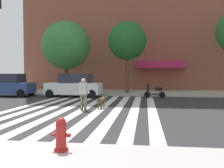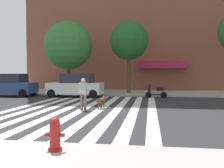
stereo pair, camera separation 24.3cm
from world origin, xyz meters
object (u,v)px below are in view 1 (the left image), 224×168
pedestrian_dog_walker (83,92)px  dog_on_leash (102,100)px  fire_hydrant (61,135)px  parked_car_behind_first (74,86)px  parked_scooter (155,92)px  street_tree_nearest (66,46)px  street_tree_middle (127,41)px  parked_car_near_curb (4,85)px

pedestrian_dog_walker → dog_on_leash: (0.80, 0.81, -0.48)m
fire_hydrant → parked_car_behind_first: 14.61m
parked_scooter → fire_hydrant: bearing=-100.3°
parked_scooter → street_tree_nearest: size_ratio=0.25×
street_tree_nearest → street_tree_middle: size_ratio=1.03×
street_tree_nearest → dog_on_leash: bearing=-61.9°
fire_hydrant → parked_car_behind_first: size_ratio=0.18×
parked_scooter → street_tree_middle: 5.59m
parked_scooter → pedestrian_dog_walker: pedestrian_dog_walker is taller
parked_scooter → street_tree_middle: bearing=129.5°
fire_hydrant → parked_car_near_curb: 17.14m
street_tree_middle → parked_car_near_curb: bearing=-163.7°
parked_scooter → street_tree_nearest: street_tree_nearest is taller
street_tree_nearest → street_tree_middle: (5.59, -0.06, 0.30)m
parked_car_behind_first → dog_on_leash: (3.25, -6.15, -0.46)m
fire_hydrant → parked_scooter: size_ratio=0.47×
parked_car_near_curb → dog_on_leash: (9.23, -6.15, -0.47)m
parked_scooter → street_tree_middle: (-2.31, 2.80, 4.25)m
fire_hydrant → pedestrian_dog_walker: bearing=99.9°
pedestrian_dog_walker → parked_car_behind_first: bearing=109.4°
parked_scooter → street_tree_middle: size_ratio=0.26×
pedestrian_dog_walker → street_tree_nearest: bearing=112.3°
fire_hydrant → dog_on_leash: (-0.46, 7.98, -0.08)m
parked_car_behind_first → parked_scooter: (6.29, 0.10, -0.43)m
parked_scooter → dog_on_leash: bearing=-115.9°
street_tree_middle → street_tree_nearest: bearing=179.4°
street_tree_nearest → pedestrian_dog_walker: (4.06, -9.92, -3.50)m
street_tree_nearest → parked_car_near_curb: bearing=-145.9°
parked_car_behind_first → street_tree_nearest: 4.87m
street_tree_nearest → dog_on_leash: street_tree_nearest is taller
fire_hydrant → street_tree_nearest: street_tree_nearest is taller
parked_scooter → street_tree_middle: street_tree_middle is taller
parked_scooter → parked_car_behind_first: bearing=-179.1°
parked_car_near_curb → parked_scooter: size_ratio=3.00×
street_tree_nearest → fire_hydrant: bearing=-72.7°
street_tree_nearest → dog_on_leash: 11.07m
parked_scooter → street_tree_nearest: bearing=160.1°
parked_car_near_curb → parked_scooter: bearing=0.5°
parked_car_near_curb → parked_scooter: 12.28m
fire_hydrant → street_tree_middle: street_tree_middle is taller
fire_hydrant → street_tree_middle: size_ratio=0.12×
parked_car_near_curb → street_tree_middle: 11.06m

